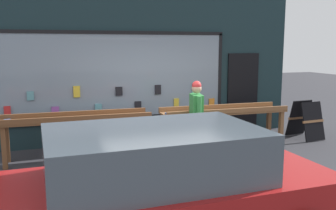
{
  "coord_description": "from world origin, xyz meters",
  "views": [
    {
      "loc": [
        -2.41,
        -6.38,
        2.32
      ],
      "look_at": [
        0.21,
        1.0,
        1.06
      ],
      "focal_mm": 40.0,
      "sensor_mm": 36.0,
      "label": 1
    }
  ],
  "objects": [
    {
      "name": "parked_car",
      "position": [
        -1.22,
        -2.56,
        0.74
      ],
      "size": [
        4.16,
        1.84,
        1.41
      ],
      "rotation": [
        0.0,
        0.0,
        -0.0
      ],
      "color": "#A51919",
      "rests_on": "ground_plane"
    },
    {
      "name": "ground_plane",
      "position": [
        0.0,
        0.0,
        0.0
      ],
      "size": [
        40.0,
        40.0,
        0.0
      ],
      "primitive_type": "plane",
      "color": "#2D2D33"
    },
    {
      "name": "small_dog",
      "position": [
        0.41,
        0.47,
        0.29
      ],
      "size": [
        0.26,
        0.53,
        0.43
      ],
      "rotation": [
        0.0,
        0.0,
        1.4
      ],
      "color": "white",
      "rests_on": "ground_plane"
    },
    {
      "name": "sandwich_board_sign",
      "position": [
        3.9,
        1.09,
        0.48
      ],
      "size": [
        0.66,
        0.81,
        0.93
      ],
      "rotation": [
        0.0,
        0.0,
        0.06
      ],
      "color": "black",
      "rests_on": "ground_plane"
    },
    {
      "name": "display_table_left",
      "position": [
        -1.65,
        1.2,
        0.77
      ],
      "size": [
        2.96,
        0.76,
        0.95
      ],
      "color": "brown",
      "rests_on": "ground_plane"
    },
    {
      "name": "person_browsing",
      "position": [
        0.72,
        0.64,
        0.91
      ],
      "size": [
        0.3,
        0.63,
        1.59
      ],
      "rotation": [
        0.0,
        0.0,
        1.36
      ],
      "color": "#2D334C",
      "rests_on": "ground_plane"
    },
    {
      "name": "display_table_right",
      "position": [
        1.65,
        1.2,
        0.74
      ],
      "size": [
        2.97,
        0.83,
        0.91
      ],
      "color": "brown",
      "rests_on": "ground_plane"
    },
    {
      "name": "shopfront_facade",
      "position": [
        -0.0,
        2.39,
        1.75
      ],
      "size": [
        8.08,
        0.29,
        3.54
      ],
      "color": "#192D33",
      "rests_on": "ground_plane"
    }
  ]
}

